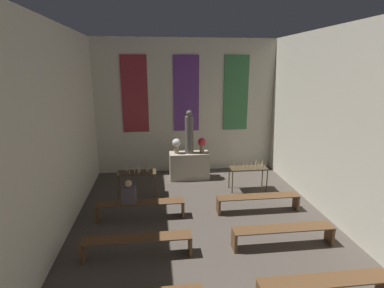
{
  "coord_description": "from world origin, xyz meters",
  "views": [
    {
      "loc": [
        -1.14,
        -0.52,
        3.93
      ],
      "look_at": [
        0.0,
        8.76,
        1.48
      ],
      "focal_mm": 28.0,
      "sensor_mm": 36.0,
      "label": 1
    }
  ],
  "objects_px": {
    "candle_rack_left": "(137,175)",
    "pew_back_right": "(258,200)",
    "statue": "(189,133)",
    "pew_back_left": "(141,206)",
    "altar": "(189,166)",
    "person_seated": "(129,193)",
    "pew_third_right": "(283,232)",
    "flower_vase_left": "(176,144)",
    "candle_rack_right": "(249,170)",
    "pew_second_right": "(324,286)",
    "flower_vase_right": "(202,144)",
    "pew_third_left": "(137,242)"
  },
  "relations": [
    {
      "from": "person_seated",
      "to": "altar",
      "type": "bearing_deg",
      "value": 55.51
    },
    {
      "from": "person_seated",
      "to": "pew_back_left",
      "type": "bearing_deg",
      "value": 0.0
    },
    {
      "from": "statue",
      "to": "pew_back_right",
      "type": "distance_m",
      "value": 3.45
    },
    {
      "from": "candle_rack_left",
      "to": "pew_third_right",
      "type": "distance_m",
      "value": 4.65
    },
    {
      "from": "person_seated",
      "to": "pew_back_right",
      "type": "bearing_deg",
      "value": 0.0
    },
    {
      "from": "pew_third_right",
      "to": "person_seated",
      "type": "relative_size",
      "value": 3.6
    },
    {
      "from": "flower_vase_left",
      "to": "pew_back_left",
      "type": "height_order",
      "value": "flower_vase_left"
    },
    {
      "from": "pew_back_right",
      "to": "pew_third_right",
      "type": "bearing_deg",
      "value": -90.0
    },
    {
      "from": "flower_vase_right",
      "to": "pew_back_right",
      "type": "height_order",
      "value": "flower_vase_right"
    },
    {
      "from": "flower_vase_right",
      "to": "candle_rack_left",
      "type": "distance_m",
      "value": 2.62
    },
    {
      "from": "pew_back_left",
      "to": "person_seated",
      "type": "bearing_deg",
      "value": 180.0
    },
    {
      "from": "pew_third_right",
      "to": "pew_back_right",
      "type": "bearing_deg",
      "value": 90.0
    },
    {
      "from": "flower_vase_right",
      "to": "pew_third_left",
      "type": "bearing_deg",
      "value": -114.85
    },
    {
      "from": "altar",
      "to": "person_seated",
      "type": "xyz_separation_m",
      "value": [
        -1.89,
        -2.75,
        0.25
      ]
    },
    {
      "from": "candle_rack_right",
      "to": "person_seated",
      "type": "distance_m",
      "value": 3.98
    },
    {
      "from": "statue",
      "to": "flower_vase_right",
      "type": "relative_size",
      "value": 2.89
    },
    {
      "from": "flower_vase_left",
      "to": "person_seated",
      "type": "height_order",
      "value": "flower_vase_left"
    },
    {
      "from": "candle_rack_left",
      "to": "candle_rack_right",
      "type": "distance_m",
      "value": 3.56
    },
    {
      "from": "candle_rack_left",
      "to": "pew_back_right",
      "type": "bearing_deg",
      "value": -24.01
    },
    {
      "from": "pew_third_right",
      "to": "pew_back_left",
      "type": "height_order",
      "value": "same"
    },
    {
      "from": "statue",
      "to": "pew_back_left",
      "type": "bearing_deg",
      "value": -120.2
    },
    {
      "from": "flower_vase_right",
      "to": "candle_rack_left",
      "type": "relative_size",
      "value": 0.44
    },
    {
      "from": "flower_vase_left",
      "to": "pew_second_right",
      "type": "xyz_separation_m",
      "value": [
        2.05,
        -6.11,
        -0.94
      ]
    },
    {
      "from": "candle_rack_left",
      "to": "candle_rack_right",
      "type": "xyz_separation_m",
      "value": [
        3.56,
        0.0,
        0.0
      ]
    },
    {
      "from": "candle_rack_left",
      "to": "pew_third_left",
      "type": "relative_size",
      "value": 0.52
    },
    {
      "from": "statue",
      "to": "pew_back_left",
      "type": "distance_m",
      "value": 3.45
    },
    {
      "from": "candle_rack_right",
      "to": "pew_back_right",
      "type": "relative_size",
      "value": 0.52
    },
    {
      "from": "flower_vase_right",
      "to": "pew_third_right",
      "type": "height_order",
      "value": "flower_vase_right"
    },
    {
      "from": "pew_third_left",
      "to": "altar",
      "type": "bearing_deg",
      "value": 70.14
    },
    {
      "from": "statue",
      "to": "flower_vase_right",
      "type": "bearing_deg",
      "value": 0.0
    },
    {
      "from": "altar",
      "to": "pew_third_right",
      "type": "xyz_separation_m",
      "value": [
        1.6,
        -4.43,
        -0.14
      ]
    },
    {
      "from": "altar",
      "to": "flower_vase_right",
      "type": "distance_m",
      "value": 0.92
    },
    {
      "from": "pew_third_left",
      "to": "pew_third_right",
      "type": "xyz_separation_m",
      "value": [
        3.2,
        0.0,
        0.0
      ]
    },
    {
      "from": "altar",
      "to": "pew_back_right",
      "type": "xyz_separation_m",
      "value": [
        1.6,
        -2.75,
        -0.14
      ]
    },
    {
      "from": "pew_back_left",
      "to": "pew_back_right",
      "type": "distance_m",
      "value": 3.2
    },
    {
      "from": "candle_rack_left",
      "to": "person_seated",
      "type": "height_order",
      "value": "person_seated"
    },
    {
      "from": "altar",
      "to": "statue",
      "type": "height_order",
      "value": "statue"
    },
    {
      "from": "candle_rack_left",
      "to": "statue",
      "type": "bearing_deg",
      "value": 35.12
    },
    {
      "from": "statue",
      "to": "pew_second_right",
      "type": "relative_size",
      "value": 0.66
    },
    {
      "from": "pew_second_right",
      "to": "person_seated",
      "type": "height_order",
      "value": "person_seated"
    },
    {
      "from": "candle_rack_left",
      "to": "pew_back_right",
      "type": "height_order",
      "value": "candle_rack_left"
    },
    {
      "from": "pew_third_left",
      "to": "pew_back_left",
      "type": "relative_size",
      "value": 1.0
    },
    {
      "from": "statue",
      "to": "pew_second_right",
      "type": "bearing_deg",
      "value": -75.32
    },
    {
      "from": "altar",
      "to": "pew_back_left",
      "type": "relative_size",
      "value": 0.61
    },
    {
      "from": "statue",
      "to": "pew_back_right",
      "type": "height_order",
      "value": "statue"
    },
    {
      "from": "flower_vase_right",
      "to": "pew_back_left",
      "type": "xyz_separation_m",
      "value": [
        -2.05,
        -2.75,
        -0.94
      ]
    },
    {
      "from": "flower_vase_left",
      "to": "pew_back_right",
      "type": "relative_size",
      "value": 0.23
    },
    {
      "from": "pew_third_right",
      "to": "pew_back_left",
      "type": "xyz_separation_m",
      "value": [
        -3.2,
        1.68,
        0.0
      ]
    },
    {
      "from": "flower_vase_right",
      "to": "pew_third_right",
      "type": "bearing_deg",
      "value": -75.46
    },
    {
      "from": "pew_second_right",
      "to": "pew_back_left",
      "type": "distance_m",
      "value": 4.64
    }
  ]
}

